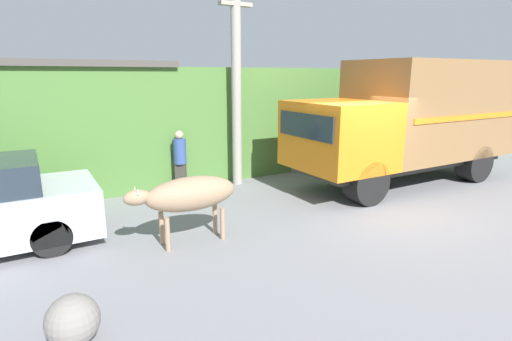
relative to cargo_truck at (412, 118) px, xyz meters
name	(u,v)px	position (x,y,z in m)	size (l,w,h in m)	color
ground_plane	(375,208)	(-2.60, -1.28, -1.85)	(60.00, 60.00, 0.00)	gray
hillside_embankment	(242,115)	(-2.60, 5.31, -0.23)	(32.00, 5.39, 3.22)	#4C7A38
building_backdrop	(55,128)	(-8.80, 3.85, -0.15)	(5.81, 2.70, 3.37)	#B2BCAD
cargo_truck	(412,118)	(0.00, 0.00, 0.00)	(6.90, 2.43, 3.41)	#2D2D2D
brown_cow	(189,195)	(-7.03, -0.96, -0.93)	(2.06, 0.63, 1.24)	#9E7F60
pedestrian_on_hill	(180,158)	(-6.03, 2.34, -0.96)	(0.45, 0.45, 1.62)	#38332D
utility_pole	(236,82)	(-4.38, 2.26, 0.98)	(0.90, 0.27, 5.46)	#9E998E
roadside_rock	(73,320)	(-9.23, -3.03, -1.54)	(0.61, 0.61, 0.61)	gray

